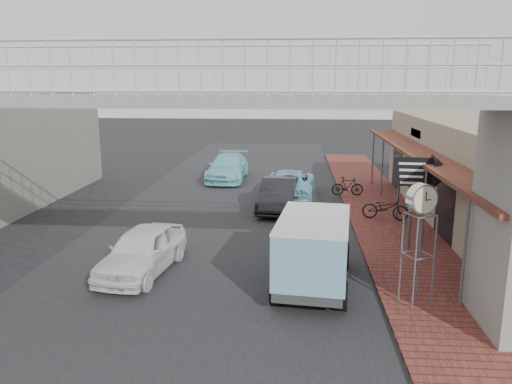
% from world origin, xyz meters
% --- Properties ---
extents(ground, '(120.00, 120.00, 0.00)m').
position_xyz_m(ground, '(0.00, 0.00, 0.00)').
color(ground, black).
rests_on(ground, ground).
extents(road_strip, '(10.00, 60.00, 0.01)m').
position_xyz_m(road_strip, '(0.00, 0.00, 0.01)').
color(road_strip, black).
rests_on(road_strip, ground).
extents(sidewalk, '(3.00, 40.00, 0.10)m').
position_xyz_m(sidewalk, '(6.50, 3.00, 0.05)').
color(sidewalk, brown).
rests_on(sidewalk, ground).
extents(footbridge, '(16.40, 2.40, 6.34)m').
position_xyz_m(footbridge, '(0.00, -4.00, 3.18)').
color(footbridge, gray).
rests_on(footbridge, ground).
extents(white_hatchback, '(2.13, 4.16, 1.36)m').
position_xyz_m(white_hatchback, '(-1.69, -1.27, 0.68)').
color(white_hatchback, white).
rests_on(white_hatchback, ground).
extents(dark_sedan, '(1.79, 4.25, 1.37)m').
position_xyz_m(dark_sedan, '(2.04, 6.38, 0.68)').
color(dark_sedan, black).
rests_on(dark_sedan, ground).
extents(angkot_curb, '(2.57, 5.08, 1.38)m').
position_xyz_m(angkot_curb, '(2.50, 8.84, 0.69)').
color(angkot_curb, '#78BED1').
rests_on(angkot_curb, ground).
extents(angkot_far, '(2.10, 5.01, 1.45)m').
position_xyz_m(angkot_far, '(-1.08, 12.98, 0.72)').
color(angkot_far, '#7ED2DB').
rests_on(angkot_far, ground).
extents(angkot_van, '(2.30, 4.30, 2.02)m').
position_xyz_m(angkot_van, '(3.30, -1.88, 1.28)').
color(angkot_van, black).
rests_on(angkot_van, ground).
extents(motorcycle_near, '(1.92, 1.04, 0.96)m').
position_xyz_m(motorcycle_near, '(6.38, 4.82, 0.58)').
color(motorcycle_near, black).
rests_on(motorcycle_near, sidewalk).
extents(motorcycle_far, '(1.54, 0.48, 0.92)m').
position_xyz_m(motorcycle_far, '(5.30, 9.01, 0.56)').
color(motorcycle_far, black).
rests_on(motorcycle_far, sidewalk).
extents(street_clock, '(0.79, 0.77, 3.06)m').
position_xyz_m(street_clock, '(5.79, -2.98, 2.64)').
color(street_clock, '#59595B').
rests_on(street_clock, sidewalk).
extents(arrow_sign, '(1.86, 1.19, 3.17)m').
position_xyz_m(arrow_sign, '(7.31, 1.15, 2.66)').
color(arrow_sign, '#59595B').
rests_on(arrow_sign, sidewalk).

